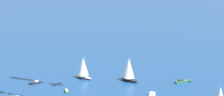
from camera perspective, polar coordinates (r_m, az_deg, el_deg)
The scene contains 5 objects.
sailboat_near_centre at distance 211.14m, azimuth 2.43°, elevation -3.07°, with size 10.84×8.74×14.12m.
motorboat_trailing at distance 197.61m, azimuth -6.56°, elevation -6.10°, with size 5.90×1.64×1.70m.
sailboat_ahead at distance 216.24m, azimuth -4.13°, elevation -2.79°, with size 10.03×8.71×13.46m.
motorboat_mid_cluster at distance 211.98m, azimuth -11.05°, elevation -4.92°, with size 3.68×6.46×1.83m.
motorboat_outer_ring_c at distance 213.44m, azimuth 10.19°, elevation -4.71°, with size 3.39×9.08×2.57m.
Camera 1 is at (161.51, -41.14, 64.32)m, focal length 63.84 mm.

